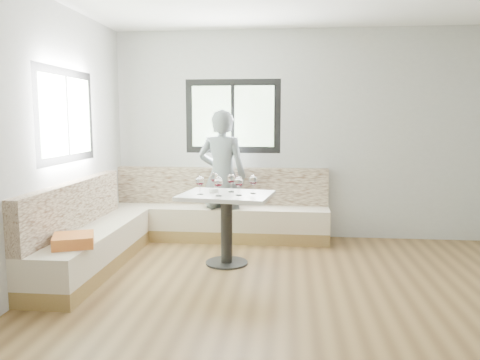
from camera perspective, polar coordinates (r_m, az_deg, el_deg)
name	(u,v)px	position (r m, az deg, el deg)	size (l,w,h in m)	color
room	(296,144)	(3.97, 6.85, 4.39)	(5.01, 5.01, 2.81)	brown
banquette	(169,224)	(5.84, -8.60, -5.34)	(2.90, 2.80, 0.95)	olive
table	(226,211)	(5.20, -1.66, -3.85)	(1.07, 0.89, 0.80)	black
person	(222,176)	(6.12, -2.18, 0.45)	(0.63, 0.42, 1.74)	slate
olive_ramekin	(214,190)	(5.25, -3.24, -1.28)	(0.11, 0.11, 0.04)	white
wine_glass_a	(200,181)	(5.10, -4.92, -0.18)	(0.09, 0.09, 0.21)	white
wine_glass_b	(218,183)	(4.99, -2.65, -0.33)	(0.09, 0.09, 0.21)	white
wine_glass_c	(239,182)	(5.01, -0.16, -0.28)	(0.09, 0.09, 0.21)	white
wine_glass_d	(231,179)	(5.25, -1.08, 0.09)	(0.09, 0.09, 0.21)	white
wine_glass_e	(253,181)	(5.14, 1.61, -0.08)	(0.09, 0.09, 0.21)	white
wine_glass_f	(214,178)	(5.37, -3.16, 0.24)	(0.09, 0.09, 0.21)	white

